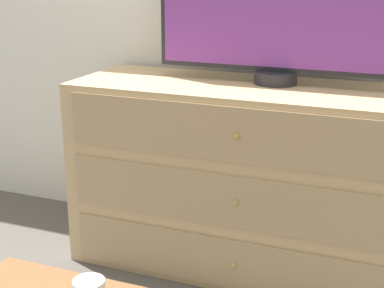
# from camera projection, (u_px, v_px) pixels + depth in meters

# --- Properties ---
(ground_plane) EXTENTS (12.00, 12.00, 0.00)m
(ground_plane) POSITION_uv_depth(u_px,v_px,m) (265.00, 236.00, 2.79)
(ground_plane) COLOR #56514C
(dresser) EXTENTS (1.49, 0.54, 0.78)m
(dresser) POSITION_uv_depth(u_px,v_px,m) (255.00, 180.00, 2.41)
(dresser) COLOR tan
(dresser) RESTS_ON ground_plane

